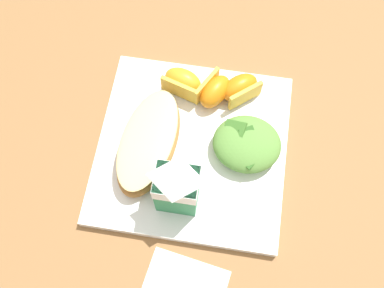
{
  "coord_description": "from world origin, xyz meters",
  "views": [
    {
      "loc": [
        -0.04,
        0.25,
        0.64
      ],
      "look_at": [
        0.0,
        0.0,
        0.03
      ],
      "focal_mm": 41.9,
      "sensor_mm": 36.0,
      "label": 1
    }
  ],
  "objects": [
    {
      "name": "orange_wedge_front",
      "position": [
        -0.06,
        -0.1,
        0.04
      ],
      "size": [
        0.07,
        0.07,
        0.04
      ],
      "color": "orange",
      "rests_on": "white_plate"
    },
    {
      "name": "orange_wedge_rear",
      "position": [
        0.03,
        -0.1,
        0.04
      ],
      "size": [
        0.07,
        0.05,
        0.04
      ],
      "color": "orange",
      "rests_on": "white_plate"
    },
    {
      "name": "orange_wedge_middle",
      "position": [
        -0.02,
        -0.09,
        0.04
      ],
      "size": [
        0.06,
        0.07,
        0.04
      ],
      "color": "orange",
      "rests_on": "white_plate"
    },
    {
      "name": "milk_carton",
      "position": [
        0.01,
        0.08,
        0.08
      ],
      "size": [
        0.06,
        0.04,
        0.11
      ],
      "color": "#2D8451",
      "rests_on": "white_plate"
    },
    {
      "name": "ground",
      "position": [
        0.0,
        0.0,
        0.0
      ],
      "size": [
        3.0,
        3.0,
        0.0
      ],
      "primitive_type": "plane",
      "color": "olive"
    },
    {
      "name": "green_salad_pile",
      "position": [
        -0.08,
        -0.01,
        0.04
      ],
      "size": [
        0.1,
        0.09,
        0.04
      ],
      "color": "#5B8E3D",
      "rests_on": "white_plate"
    },
    {
      "name": "cheesy_pizza_bread",
      "position": [
        0.06,
        0.01,
        0.03
      ],
      "size": [
        0.1,
        0.18,
        0.04
      ],
      "color": "#A87038",
      "rests_on": "white_plate"
    },
    {
      "name": "white_plate",
      "position": [
        0.0,
        0.0,
        0.01
      ],
      "size": [
        0.28,
        0.28,
        0.02
      ],
      "primitive_type": "cube",
      "color": "white",
      "rests_on": "ground"
    }
  ]
}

